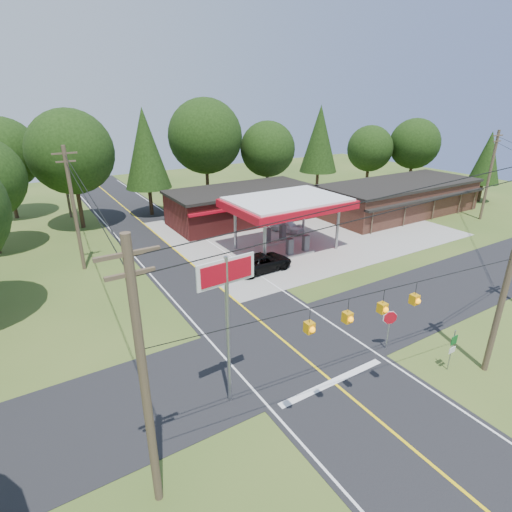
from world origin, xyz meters
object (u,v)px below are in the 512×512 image
suv_car (263,262)px  octagonal_stop_sign (390,321)px  gas_canopy (287,205)px  big_stop_sign (227,297)px  sedan_car (287,226)px

suv_car → octagonal_stop_sign: size_ratio=2.06×
gas_canopy → suv_car: size_ratio=2.09×
suv_car → big_stop_sign: size_ratio=0.69×
suv_car → big_stop_sign: 16.05m
big_stop_sign → gas_canopy: bearing=47.0°
gas_canopy → big_stop_sign: 20.56m
gas_canopy → big_stop_sign: (-14.00, -15.01, 1.24)m
sedan_car → big_stop_sign: (-17.00, -19.01, 4.86)m
sedan_car → big_stop_sign: big_stop_sign is taller
octagonal_stop_sign → suv_car: bearing=90.0°
sedan_car → big_stop_sign: 25.96m
big_stop_sign → octagonal_stop_sign: (9.50, -1.00, -3.68)m
suv_car → sedan_car: size_ratio=1.32×
gas_canopy → sedan_car: gas_canopy is taller
gas_canopy → big_stop_sign: bearing=-133.0°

